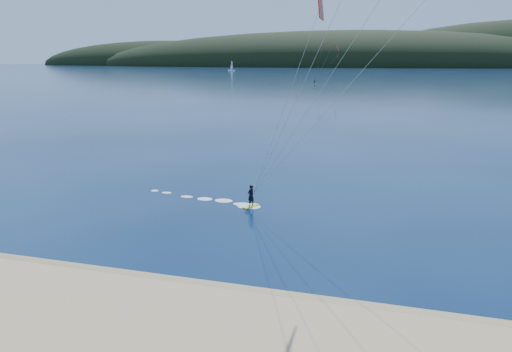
# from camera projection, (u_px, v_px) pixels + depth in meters

# --- Properties ---
(ground) EXTENTS (1800.00, 1800.00, 0.00)m
(ground) POSITION_uv_depth(u_px,v_px,m) (142.00, 344.00, 18.64)
(ground) COLOR #081A3D
(ground) RESTS_ON ground
(wet_sand) EXTENTS (220.00, 2.50, 0.10)m
(wet_sand) POSITION_uv_depth(u_px,v_px,m) (185.00, 291.00, 22.83)
(wet_sand) COLOR #907C53
(wet_sand) RESTS_ON ground
(headland) EXTENTS (1200.00, 310.00, 140.00)m
(headland) POSITION_uv_depth(u_px,v_px,m) (368.00, 66.00, 714.65)
(headland) COLOR black
(headland) RESTS_ON ground
(kitesurfer_near) EXTENTS (24.16, 6.27, 18.40)m
(kitesurfer_near) POSITION_uv_depth(u_px,v_px,m) (375.00, 6.00, 26.93)
(kitesurfer_near) COLOR #C8E41A
(kitesurfer_near) RESTS_ON ground
(kitesurfer_far) EXTENTS (12.26, 8.69, 17.91)m
(kitesurfer_far) POSITION_uv_depth(u_px,v_px,m) (329.00, 53.00, 198.57)
(kitesurfer_far) COLOR #C8E41A
(kitesurfer_far) RESTS_ON ground
(sailboat) EXTENTS (7.59, 4.71, 10.56)m
(sailboat) POSITION_uv_depth(u_px,v_px,m) (232.00, 70.00, 430.47)
(sailboat) COLOR white
(sailboat) RESTS_ON ground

